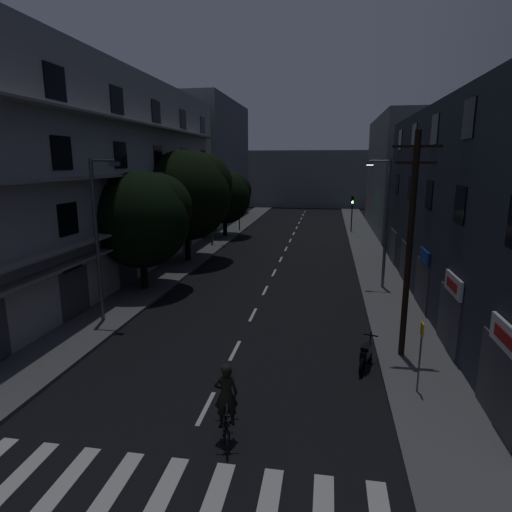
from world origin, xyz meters
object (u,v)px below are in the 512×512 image
(motorcycle, at_px, (366,356))
(bus_stop_sign, at_px, (421,345))
(cyclist, at_px, (226,415))
(utility_pole, at_px, (410,243))

(motorcycle, bearing_deg, bus_stop_sign, -31.39)
(cyclist, bearing_deg, bus_stop_sign, 14.49)
(utility_pole, bearing_deg, motorcycle, -142.39)
(motorcycle, height_order, cyclist, cyclist)
(utility_pole, bearing_deg, bus_stop_sign, -88.66)
(utility_pole, relative_size, cyclist, 3.75)
(bus_stop_sign, bearing_deg, motorcycle, 131.54)
(utility_pole, xyz_separation_m, cyclist, (-5.91, -6.45, -4.06))
(cyclist, bearing_deg, utility_pole, 31.84)
(cyclist, bearing_deg, motorcycle, 34.60)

